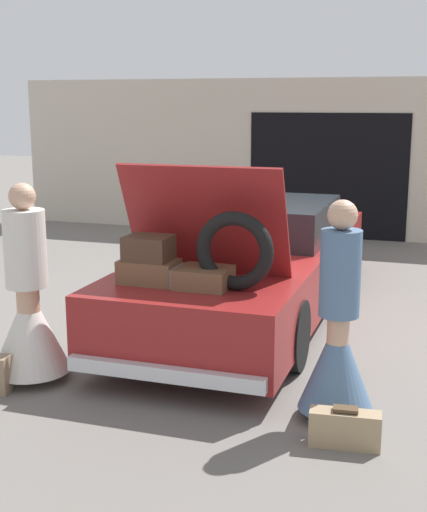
{
  "coord_description": "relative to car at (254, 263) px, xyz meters",
  "views": [
    {
      "loc": [
        2.05,
        -7.67,
        2.4
      ],
      "look_at": [
        0.0,
        -1.48,
        0.98
      ],
      "focal_mm": 50.0,
      "sensor_mm": 36.0,
      "label": 1
    }
  ],
  "objects": [
    {
      "name": "person_right",
      "position": [
        1.33,
        -2.5,
        0.02
      ],
      "size": [
        0.58,
        0.58,
        1.7
      ],
      "rotation": [
        0.0,
        0.0,
        1.75
      ],
      "color": "tan",
      "rests_on": "ground_plane"
    },
    {
      "name": "garage_wall_back",
      "position": [
        0.0,
        5.01,
        0.8
      ],
      "size": [
        12.0,
        0.14,
        2.8
      ],
      "color": "beige",
      "rests_on": "ground_plane"
    },
    {
      "name": "car",
      "position": [
        0.0,
        0.0,
        0.0
      ],
      "size": [
        1.81,
        5.48,
        1.87
      ],
      "color": "maroon",
      "rests_on": "ground_plane"
    },
    {
      "name": "ground_plane",
      "position": [
        0.0,
        0.01,
        -0.59
      ],
      "size": [
        40.0,
        40.0,
        0.0
      ],
      "primitive_type": "plane",
      "color": "slate"
    },
    {
      "name": "person_left",
      "position": [
        -1.33,
        -2.54,
        0.02
      ],
      "size": [
        0.68,
        0.68,
        1.74
      ],
      "rotation": [
        0.0,
        0.0,
        -1.7
      ],
      "color": "tan",
      "rests_on": "ground_plane"
    },
    {
      "name": "suitcase_beside_right_person",
      "position": [
        1.47,
        -2.94,
        -0.46
      ],
      "size": [
        0.52,
        0.21,
        0.29
      ],
      "color": "#9E8460",
      "rests_on": "ground_plane"
    }
  ]
}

